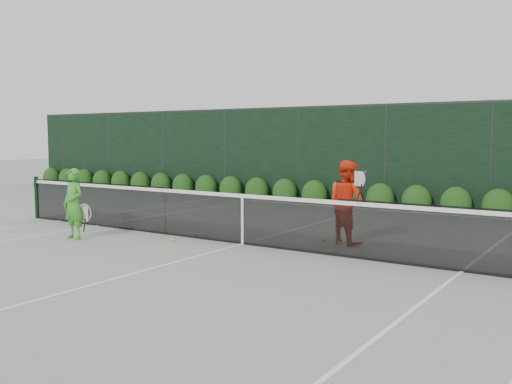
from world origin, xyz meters
The scene contains 8 objects.
ground centered at (0.00, 0.00, 0.00)m, with size 80.00×80.00×0.00m, color gray.
tennis_net centered at (-0.02, 0.00, 0.53)m, with size 12.90×0.10×1.07m.
player_woman centered at (-3.20, -1.41, 0.72)m, with size 0.62×0.38×1.44m.
player_man centered at (1.64, 1.18, 0.81)m, with size 0.99×0.89×1.63m.
court_lines centered at (0.00, 0.00, 0.01)m, with size 11.03×23.83×0.01m.
windscreen_fence centered at (0.00, -2.71, 1.51)m, with size 32.00×21.07×3.06m.
hedge_row centered at (0.00, 7.15, 0.23)m, with size 31.66×0.65×0.94m.
tennis_balls centered at (0.04, 0.43, 0.03)m, with size 2.96×1.71×0.07m.
Camera 1 is at (6.23, -8.92, 2.08)m, focal length 40.00 mm.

